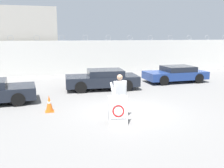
# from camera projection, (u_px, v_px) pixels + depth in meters

# --- Properties ---
(ground_plane) EXTENTS (90.00, 90.00, 0.00)m
(ground_plane) POSITION_uv_depth(u_px,v_px,m) (128.00, 112.00, 10.85)
(ground_plane) COLOR gray
(perimeter_wall) EXTENTS (36.00, 0.30, 3.31)m
(perimeter_wall) POSITION_uv_depth(u_px,v_px,m) (86.00, 58.00, 21.13)
(perimeter_wall) COLOR silver
(perimeter_wall) RESTS_ON ground_plane
(building_block) EXTENTS (8.34, 5.24, 5.62)m
(building_block) POSITION_uv_depth(u_px,v_px,m) (9.00, 41.00, 22.38)
(building_block) COLOR #B2ADA3
(building_block) RESTS_ON ground_plane
(barricade_sign) EXTENTS (0.82, 0.83, 1.08)m
(barricade_sign) POSITION_uv_depth(u_px,v_px,m) (118.00, 110.00, 9.34)
(barricade_sign) COLOR white
(barricade_sign) RESTS_ON ground_plane
(security_guard) EXTENTS (0.67, 0.37, 1.77)m
(security_guard) POSITION_uv_depth(u_px,v_px,m) (120.00, 94.00, 9.92)
(security_guard) COLOR #514C42
(security_guard) RESTS_ON ground_plane
(traffic_cone_near) EXTENTS (0.37, 0.37, 0.73)m
(traffic_cone_near) POSITION_uv_depth(u_px,v_px,m) (49.00, 104.00, 10.82)
(traffic_cone_near) COLOR orange
(traffic_cone_near) RESTS_ON ground_plane
(parked_car_rear_sedan) EXTENTS (4.54, 2.27, 1.21)m
(parked_car_rear_sedan) POSITION_uv_depth(u_px,v_px,m) (103.00, 79.00, 15.41)
(parked_car_rear_sedan) COLOR black
(parked_car_rear_sedan) RESTS_ON ground_plane
(parked_car_far_side) EXTENTS (4.39, 2.05, 1.14)m
(parked_car_far_side) POSITION_uv_depth(u_px,v_px,m) (176.00, 74.00, 17.75)
(parked_car_far_side) COLOR black
(parked_car_far_side) RESTS_ON ground_plane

